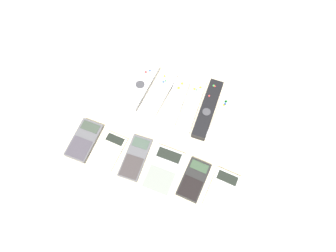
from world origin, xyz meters
The scene contains 13 objects.
ground_plane centered at (0.00, 0.00, 0.00)m, with size 3.00×3.00×0.00m, color beige.
remote_0 centered at (-0.14, 0.13, 0.01)m, with size 0.06×0.18×0.03m.
remote_1 centered at (-0.07, 0.13, 0.01)m, with size 0.07×0.18×0.03m.
remote_2 centered at (-0.01, 0.13, 0.01)m, with size 0.06×0.17×0.02m.
remote_3 centered at (0.04, 0.13, 0.01)m, with size 0.05×0.20×0.03m.
remote_4 centered at (0.09, 0.14, 0.01)m, with size 0.05×0.21×0.03m.
remote_5 centered at (0.14, 0.13, 0.01)m, with size 0.05×0.18×0.02m.
calculator_0 centered at (-0.22, -0.10, 0.01)m, with size 0.07×0.13×0.02m.
calculator_1 centered at (-0.13, -0.10, 0.01)m, with size 0.07×0.11×0.01m.
calculator_2 centered at (-0.05, -0.09, 0.01)m, with size 0.07×0.14×0.01m.
calculator_3 centered at (0.04, -0.10, 0.01)m, with size 0.09×0.14×0.02m.
calculator_4 centered at (0.13, -0.09, 0.01)m, with size 0.07×0.12×0.02m.
calculator_5 centered at (0.22, -0.10, 0.01)m, with size 0.08×0.13×0.02m.
Camera 1 is at (0.16, -0.35, 0.93)m, focal length 35.00 mm.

